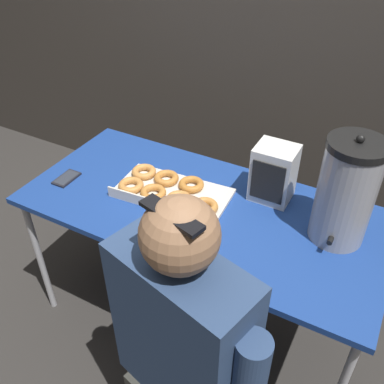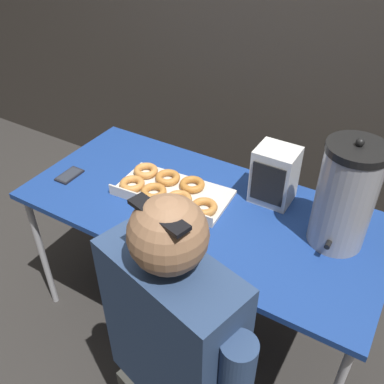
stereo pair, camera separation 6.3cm
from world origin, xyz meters
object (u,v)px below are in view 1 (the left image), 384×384
Objects in this scene: cell_phone at (67,178)px; person_seated at (183,364)px; donut_box at (169,190)px; coffee_urn at (346,192)px; space_heater at (274,173)px.

person_seated reaches higher than cell_phone.
donut_box is at bearing -41.25° from person_seated.
person_seated is at bearing -113.20° from coffee_urn.
person_seated is (-0.30, -0.71, -0.36)m from coffee_urn.
donut_box is 0.76m from coffee_urn.
coffee_urn is (0.73, 0.08, 0.20)m from donut_box.
donut_box reaches higher than cell_phone.
coffee_urn is 1.80× the size of space_heater.
person_seated is at bearing -60.00° from donut_box.
cell_phone is (-0.49, -0.13, -0.02)m from donut_box.
donut_box is at bearing -153.67° from space_heater.
space_heater is at bearing 22.27° from donut_box.
cell_phone is at bearing -169.04° from donut_box.
space_heater is (0.90, 0.33, 0.12)m from cell_phone.
person_seated is (0.91, -0.49, -0.15)m from cell_phone.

